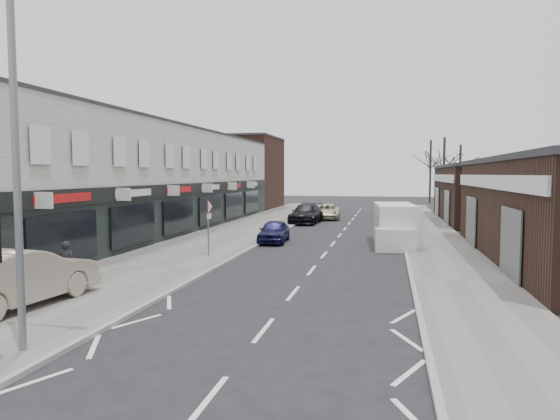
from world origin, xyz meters
The scene contains 20 objects.
ground centered at (0.00, 0.00, 0.00)m, with size 160.00×160.00×0.00m, color black.
pavement_left centered at (-6.75, 22.00, 0.06)m, with size 5.50×64.00×0.12m, color slate.
pavement_right centered at (5.75, 22.00, 0.06)m, with size 3.50×64.00×0.12m, color slate.
shop_terrace_left centered at (-13.50, 19.50, 3.55)m, with size 8.00×41.00×7.10m, color silver.
brick_block_far centered at (-13.50, 45.00, 4.00)m, with size 8.00×10.00×8.00m, color #42251C.
right_unit_far centered at (12.50, 34.00, 2.25)m, with size 10.00×16.00×4.50m, color #352118.
tree_far_a centered at (9.00, 48.00, 0.00)m, with size 3.60×3.60×8.00m, color #382D26, non-canonical shape.
tree_far_b centered at (11.50, 54.00, 0.00)m, with size 3.60×3.60×7.50m, color #382D26, non-canonical shape.
tree_far_c centered at (8.50, 60.00, 0.00)m, with size 3.60×3.60×8.50m, color #382D26, non-canonical shape.
street_lamp centered at (-4.53, -0.80, 4.62)m, with size 2.23×0.22×8.00m.
warning_sign centered at (-5.16, 12.00, 2.20)m, with size 0.12×0.80×2.70m.
white_van centered at (3.40, 18.43, 1.07)m, with size 2.48×5.98×2.27m.
sedan_on_pavement centered at (-7.41, 2.27, 0.97)m, with size 1.80×5.15×1.70m, color tan.
pedestrian centered at (-7.73, 4.97, 0.89)m, with size 0.56×0.37×1.54m, color black.
parked_car_left_a centered at (-3.40, 17.90, 0.64)m, with size 1.52×3.79×1.29m, color #13133C.
parked_car_left_b centered at (-3.40, 29.45, 0.76)m, with size 2.13×5.25×1.52m, color black.
parked_car_left_c centered at (-2.20, 33.52, 0.64)m, with size 2.13×4.61×1.28m, color beige.
parked_car_right_a centered at (3.37, 24.74, 0.69)m, with size 1.46×4.19×1.38m, color silver.
parked_car_right_b centered at (3.50, 28.89, 0.74)m, with size 1.76×4.37×1.49m, color black.
parked_car_right_c centered at (3.11, 36.06, 0.71)m, with size 1.98×4.88×1.42m, color #141A3F.
Camera 1 is at (3.03, -9.97, 3.94)m, focal length 32.00 mm.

